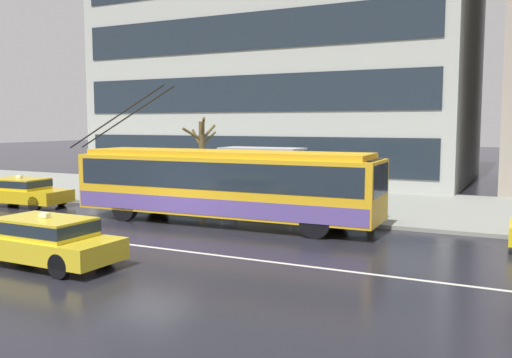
{
  "coord_description": "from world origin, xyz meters",
  "views": [
    {
      "loc": [
        10.96,
        -14.32,
        3.72
      ],
      "look_at": [
        2.0,
        3.83,
        1.66
      ],
      "focal_mm": 38.34,
      "sensor_mm": 36.0,
      "label": 1
    }
  ],
  "objects_px": {
    "taxi_oncoming_near": "(42,238)",
    "pedestrian_approaching_curb": "(370,177)",
    "taxi_queued_behind_bus": "(22,191)",
    "pedestrian_walking_past": "(236,180)",
    "trolleybus": "(224,183)",
    "pedestrian_at_shelter": "(331,190)",
    "bus_shelter": "(264,163)",
    "street_tree_bare": "(202,154)"
  },
  "relations": [
    {
      "from": "trolleybus",
      "to": "pedestrian_approaching_curb",
      "type": "relative_size",
      "value": 6.49
    },
    {
      "from": "trolleybus",
      "to": "street_tree_bare",
      "type": "distance_m",
      "value": 6.1
    },
    {
      "from": "taxi_queued_behind_bus",
      "to": "pedestrian_approaching_curb",
      "type": "relative_size",
      "value": 2.27
    },
    {
      "from": "taxi_oncoming_near",
      "to": "pedestrian_approaching_curb",
      "type": "distance_m",
      "value": 11.52
    },
    {
      "from": "taxi_oncoming_near",
      "to": "taxi_queued_behind_bus",
      "type": "xyz_separation_m",
      "value": [
        -9.01,
        7.06,
        -0.0
      ]
    },
    {
      "from": "bus_shelter",
      "to": "pedestrian_at_shelter",
      "type": "bearing_deg",
      "value": -14.52
    },
    {
      "from": "trolleybus",
      "to": "pedestrian_approaching_curb",
      "type": "bearing_deg",
      "value": 25.65
    },
    {
      "from": "bus_shelter",
      "to": "pedestrian_approaching_curb",
      "type": "bearing_deg",
      "value": -16.26
    },
    {
      "from": "bus_shelter",
      "to": "pedestrian_walking_past",
      "type": "bearing_deg",
      "value": 157.62
    },
    {
      "from": "taxi_oncoming_near",
      "to": "pedestrian_at_shelter",
      "type": "relative_size",
      "value": 2.75
    },
    {
      "from": "pedestrian_approaching_curb",
      "to": "taxi_oncoming_near",
      "type": "bearing_deg",
      "value": -122.75
    },
    {
      "from": "pedestrian_at_shelter",
      "to": "bus_shelter",
      "type": "bearing_deg",
      "value": 165.48
    },
    {
      "from": "pedestrian_approaching_curb",
      "to": "taxi_queued_behind_bus",
      "type": "bearing_deg",
      "value": -170.33
    },
    {
      "from": "street_tree_bare",
      "to": "trolleybus",
      "type": "bearing_deg",
      "value": -50.47
    },
    {
      "from": "taxi_oncoming_near",
      "to": "street_tree_bare",
      "type": "distance_m",
      "value": 12.35
    },
    {
      "from": "pedestrian_walking_past",
      "to": "pedestrian_approaching_curb",
      "type": "bearing_deg",
      "value": -17.91
    },
    {
      "from": "trolleybus",
      "to": "taxi_queued_behind_bus",
      "type": "distance_m",
      "value": 10.39
    },
    {
      "from": "trolleybus",
      "to": "street_tree_bare",
      "type": "height_order",
      "value": "trolleybus"
    },
    {
      "from": "taxi_queued_behind_bus",
      "to": "bus_shelter",
      "type": "bearing_deg",
      "value": 21.69
    },
    {
      "from": "trolleybus",
      "to": "pedestrian_walking_past",
      "type": "relative_size",
      "value": 7.81
    },
    {
      "from": "taxi_queued_behind_bus",
      "to": "bus_shelter",
      "type": "height_order",
      "value": "bus_shelter"
    },
    {
      "from": "pedestrian_at_shelter",
      "to": "pedestrian_walking_past",
      "type": "xyz_separation_m",
      "value": [
        -5.11,
        1.6,
        -0.0
      ]
    },
    {
      "from": "taxi_queued_behind_bus",
      "to": "pedestrian_walking_past",
      "type": "xyz_separation_m",
      "value": [
        8.41,
        4.79,
        0.42
      ]
    },
    {
      "from": "taxi_queued_behind_bus",
      "to": "pedestrian_at_shelter",
      "type": "height_order",
      "value": "pedestrian_at_shelter"
    },
    {
      "from": "taxi_oncoming_near",
      "to": "street_tree_bare",
      "type": "height_order",
      "value": "street_tree_bare"
    },
    {
      "from": "taxi_queued_behind_bus",
      "to": "pedestrian_at_shelter",
      "type": "xyz_separation_m",
      "value": [
        13.52,
        3.2,
        0.42
      ]
    },
    {
      "from": "taxi_oncoming_near",
      "to": "pedestrian_approaching_curb",
      "type": "bearing_deg",
      "value": 57.25
    },
    {
      "from": "pedestrian_walking_past",
      "to": "street_tree_bare",
      "type": "height_order",
      "value": "street_tree_bare"
    },
    {
      "from": "pedestrian_approaching_curb",
      "to": "street_tree_bare",
      "type": "xyz_separation_m",
      "value": [
        -8.71,
        2.34,
        0.53
      ]
    },
    {
      "from": "trolleybus",
      "to": "street_tree_bare",
      "type": "xyz_separation_m",
      "value": [
        -3.85,
        4.67,
        0.76
      ]
    },
    {
      "from": "trolleybus",
      "to": "pedestrian_at_shelter",
      "type": "xyz_separation_m",
      "value": [
        3.16,
        2.94,
        -0.38
      ]
    },
    {
      "from": "bus_shelter",
      "to": "street_tree_bare",
      "type": "xyz_separation_m",
      "value": [
        -3.7,
        0.87,
        0.25
      ]
    },
    {
      "from": "bus_shelter",
      "to": "pedestrian_walking_past",
      "type": "xyz_separation_m",
      "value": [
        -1.79,
        0.74,
        -0.9
      ]
    },
    {
      "from": "bus_shelter",
      "to": "pedestrian_at_shelter",
      "type": "xyz_separation_m",
      "value": [
        3.32,
        -0.86,
        -0.9
      ]
    },
    {
      "from": "trolleybus",
      "to": "pedestrian_walking_past",
      "type": "distance_m",
      "value": 4.95
    },
    {
      "from": "taxi_queued_behind_bus",
      "to": "pedestrian_walking_past",
      "type": "bearing_deg",
      "value": 29.67
    },
    {
      "from": "pedestrian_approaching_curb",
      "to": "pedestrian_walking_past",
      "type": "relative_size",
      "value": 1.2
    },
    {
      "from": "taxi_oncoming_near",
      "to": "taxi_queued_behind_bus",
      "type": "bearing_deg",
      "value": 141.93
    },
    {
      "from": "taxi_queued_behind_bus",
      "to": "bus_shelter",
      "type": "distance_m",
      "value": 11.06
    },
    {
      "from": "taxi_oncoming_near",
      "to": "street_tree_bare",
      "type": "bearing_deg",
      "value": 101.81
    },
    {
      "from": "taxi_oncoming_near",
      "to": "pedestrian_walking_past",
      "type": "height_order",
      "value": "pedestrian_walking_past"
    },
    {
      "from": "taxi_oncoming_near",
      "to": "pedestrian_approaching_curb",
      "type": "xyz_separation_m",
      "value": [
        6.21,
        9.65,
        1.04
      ]
    }
  ]
}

